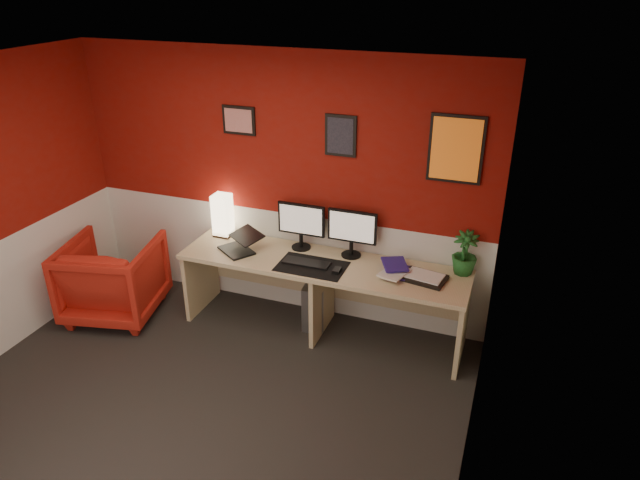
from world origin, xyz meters
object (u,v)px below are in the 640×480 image
Objects in this scene: potted_plant at (465,253)px; armchair at (113,278)px; desk at (322,298)px; pc_tower at (318,301)px; monitor_left at (301,219)px; zen_tray at (424,278)px; shoji_lamp at (223,216)px; monitor_right at (352,227)px; laptop at (236,241)px.

armchair is (-3.20, -0.62, -0.53)m from potted_plant.
pc_tower is at bearing 123.18° from desk.
monitor_left is 1.66× the size of zen_tray.
pc_tower is 1.99m from armchair.
armchair is (-0.91, -0.60, -0.54)m from shoji_lamp.
shoji_lamp reaches higher than pc_tower.
shoji_lamp is 1.30m from monitor_right.
laptop is 2.04m from potted_plant.
shoji_lamp reaches higher than potted_plant.
monitor_left reaches higher than desk.
monitor_right is 1.29× the size of pc_tower.
zen_tray is 0.41× the size of armchair.
shoji_lamp is 0.82m from monitor_left.
laptop is (0.28, -0.27, -0.09)m from shoji_lamp.
zen_tray is at bearing -9.53° from monitor_left.
pc_tower is at bearing 171.86° from zen_tray.
monitor_left is 1.48m from potted_plant.
monitor_right is at bearing 46.85° from desk.
potted_plant is 0.85× the size of pc_tower.
shoji_lamp reaches higher than laptop.
laptop is 1.07m from monitor_right.
laptop is 0.63m from monitor_left.
armchair is at bearing -170.13° from pc_tower.
zen_tray is 0.92× the size of potted_plant.
laptop is at bearing -177.67° from zen_tray.
monitor_left reaches higher than zen_tray.
zen_tray is (2.01, -0.20, -0.18)m from shoji_lamp.
zen_tray is 0.78× the size of pc_tower.
armchair is at bearing -160.84° from monitor_left.
monitor_left is 1.29× the size of pc_tower.
desk is 0.99m from zen_tray.
zen_tray is (0.71, -0.21, -0.28)m from monitor_right.
pc_tower is (-0.10, 0.15, -0.14)m from desk.
shoji_lamp is at bearing -159.13° from armchair.
armchair is at bearing -168.96° from potted_plant.
monitor_left is 1.00× the size of monitor_right.
monitor_left is (0.81, -0.00, 0.09)m from shoji_lamp.
monitor_left reaches higher than armchair.
zen_tray is (1.73, 0.07, -0.09)m from laptop.
shoji_lamp is 1.21× the size of laptop.
desk is 7.88× the size of laptop.
laptop is at bearing -177.25° from armchair.
desk is at bearing -168.98° from potted_plant.
pc_tower is at bearing -3.37° from shoji_lamp.
monitor_left is 0.68× the size of armchair.
monitor_left is at bearing -178.97° from potted_plant.
shoji_lamp is 2.03m from zen_tray.
desk is 0.95m from laptop.
monitor_left is at bearing 61.25° from laptop.
monitor_right is 0.68× the size of armchair.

